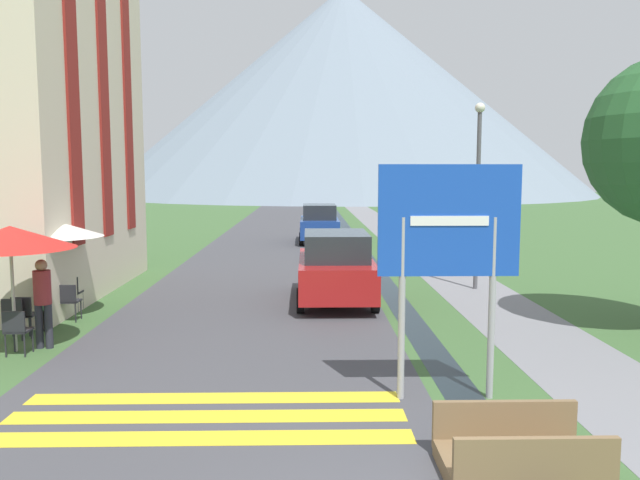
{
  "coord_description": "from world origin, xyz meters",
  "views": [
    {
      "loc": [
        -1.12,
        -5.12,
        3.33
      ],
      "look_at": [
        -0.81,
        10.0,
        1.68
      ],
      "focal_mm": 35.0,
      "sensor_mm": 36.0,
      "label": 1
    }
  ],
  "objects_px": {
    "cafe_umbrella_front_red": "(10,238)",
    "person_seated_far": "(71,284)",
    "person_standing_terrace": "(43,297)",
    "cafe_chair_middle": "(69,299)",
    "cafe_chair_near_left": "(15,315)",
    "parked_car_near": "(336,267)",
    "parked_car_far": "(319,223)",
    "road_sign": "(449,242)",
    "cafe_chair_far_left": "(71,290)",
    "cafe_chair_nearest": "(16,328)",
    "cafe_chair_near_right": "(24,313)",
    "footbridge": "(518,455)",
    "streetlamp": "(478,180)",
    "cafe_umbrella_middle_white": "(53,229)",
    "person_seated_near": "(42,298)"
  },
  "relations": [
    {
      "from": "footbridge",
      "to": "person_standing_terrace",
      "type": "bearing_deg",
      "value": 144.94
    },
    {
      "from": "parked_car_near",
      "to": "person_seated_far",
      "type": "xyz_separation_m",
      "value": [
        -6.38,
        -1.01,
        -0.24
      ]
    },
    {
      "from": "cafe_chair_near_right",
      "to": "streetlamp",
      "type": "bearing_deg",
      "value": 10.76
    },
    {
      "from": "parked_car_near",
      "to": "person_seated_near",
      "type": "height_order",
      "value": "parked_car_near"
    },
    {
      "from": "parked_car_near",
      "to": "cafe_chair_middle",
      "type": "relative_size",
      "value": 4.87
    },
    {
      "from": "parked_car_far",
      "to": "cafe_chair_far_left",
      "type": "xyz_separation_m",
      "value": [
        -6.23,
        -14.69,
        -0.4
      ]
    },
    {
      "from": "cafe_chair_near_left",
      "to": "person_seated_far",
      "type": "height_order",
      "value": "person_seated_far"
    },
    {
      "from": "footbridge",
      "to": "cafe_chair_near_right",
      "type": "bearing_deg",
      "value": 143.69
    },
    {
      "from": "cafe_umbrella_front_red",
      "to": "person_seated_far",
      "type": "bearing_deg",
      "value": 93.62
    },
    {
      "from": "person_standing_terrace",
      "to": "cafe_chair_middle",
      "type": "bearing_deg",
      "value": 98.89
    },
    {
      "from": "cafe_chair_near_right",
      "to": "person_seated_far",
      "type": "bearing_deg",
      "value": 73.37
    },
    {
      "from": "road_sign",
      "to": "streetlamp",
      "type": "relative_size",
      "value": 0.65
    },
    {
      "from": "parked_car_far",
      "to": "cafe_umbrella_front_red",
      "type": "xyz_separation_m",
      "value": [
        -6.02,
        -18.06,
        1.23
      ]
    },
    {
      "from": "cafe_umbrella_front_red",
      "to": "person_seated_near",
      "type": "distance_m",
      "value": 2.09
    },
    {
      "from": "cafe_chair_near_right",
      "to": "cafe_chair_nearest",
      "type": "bearing_deg",
      "value": -86.02
    },
    {
      "from": "parked_car_far",
      "to": "cafe_umbrella_middle_white",
      "type": "xyz_separation_m",
      "value": [
        -6.32,
        -15.38,
        1.15
      ]
    },
    {
      "from": "cafe_chair_far_left",
      "to": "person_standing_terrace",
      "type": "xyz_separation_m",
      "value": [
        0.66,
        -3.16,
        0.47
      ]
    },
    {
      "from": "footbridge",
      "to": "person_standing_terrace",
      "type": "height_order",
      "value": "person_standing_terrace"
    },
    {
      "from": "parked_car_near",
      "to": "cafe_umbrella_front_red",
      "type": "bearing_deg",
      "value": -144.96
    },
    {
      "from": "parked_car_far",
      "to": "cafe_chair_near_right",
      "type": "xyz_separation_m",
      "value": [
        -6.29,
        -17.08,
        -0.4
      ]
    },
    {
      "from": "cafe_chair_far_left",
      "to": "cafe_chair_middle",
      "type": "distance_m",
      "value": 1.09
    },
    {
      "from": "footbridge",
      "to": "cafe_chair_near_left",
      "type": "relative_size",
      "value": 2.0
    },
    {
      "from": "parked_car_near",
      "to": "person_seated_far",
      "type": "bearing_deg",
      "value": -171.04
    },
    {
      "from": "cafe_chair_near_left",
      "to": "person_seated_near",
      "type": "distance_m",
      "value": 0.77
    },
    {
      "from": "cafe_umbrella_middle_white",
      "to": "person_standing_terrace",
      "type": "height_order",
      "value": "cafe_umbrella_middle_white"
    },
    {
      "from": "person_seated_near",
      "to": "person_seated_far",
      "type": "relative_size",
      "value": 1.06
    },
    {
      "from": "cafe_umbrella_middle_white",
      "to": "streetlamp",
      "type": "xyz_separation_m",
      "value": [
        10.57,
        3.4,
        1.05
      ]
    },
    {
      "from": "road_sign",
      "to": "cafe_chair_far_left",
      "type": "xyz_separation_m",
      "value": [
        -7.69,
        5.96,
        -1.81
      ]
    },
    {
      "from": "cafe_chair_far_left",
      "to": "cafe_chair_near_right",
      "type": "height_order",
      "value": "same"
    },
    {
      "from": "cafe_chair_nearest",
      "to": "footbridge",
      "type": "bearing_deg",
      "value": -47.0
    },
    {
      "from": "cafe_chair_far_left",
      "to": "streetlamp",
      "type": "distance_m",
      "value": 11.13
    },
    {
      "from": "cafe_chair_nearest",
      "to": "person_seated_far",
      "type": "relative_size",
      "value": 0.71
    },
    {
      "from": "road_sign",
      "to": "person_seated_near",
      "type": "bearing_deg",
      "value": 151.61
    },
    {
      "from": "cafe_chair_far_left",
      "to": "cafe_umbrella_front_red",
      "type": "distance_m",
      "value": 3.75
    },
    {
      "from": "cafe_chair_middle",
      "to": "person_seated_far",
      "type": "distance_m",
      "value": 1.05
    },
    {
      "from": "cafe_chair_far_left",
      "to": "cafe_umbrella_front_red",
      "type": "relative_size",
      "value": 0.36
    },
    {
      "from": "parked_car_near",
      "to": "cafe_chair_middle",
      "type": "distance_m",
      "value": 6.39
    },
    {
      "from": "cafe_umbrella_middle_white",
      "to": "parked_car_near",
      "type": "bearing_deg",
      "value": 14.24
    },
    {
      "from": "cafe_chair_near_right",
      "to": "cafe_umbrella_middle_white",
      "type": "xyz_separation_m",
      "value": [
        -0.03,
        1.7,
        1.54
      ]
    },
    {
      "from": "streetlamp",
      "to": "cafe_umbrella_front_red",
      "type": "bearing_deg",
      "value": -149.35
    },
    {
      "from": "parked_car_far",
      "to": "person_seated_far",
      "type": "xyz_separation_m",
      "value": [
        -6.22,
        -14.74,
        -0.24
      ]
    },
    {
      "from": "cafe_umbrella_middle_white",
      "to": "person_seated_far",
      "type": "bearing_deg",
      "value": 81.65
    },
    {
      "from": "parked_car_far",
      "to": "person_standing_terrace",
      "type": "xyz_separation_m",
      "value": [
        -5.57,
        -17.86,
        0.08
      ]
    },
    {
      "from": "person_seated_near",
      "to": "footbridge",
      "type": "bearing_deg",
      "value": -39.25
    },
    {
      "from": "road_sign",
      "to": "person_seated_far",
      "type": "bearing_deg",
      "value": 142.46
    },
    {
      "from": "parked_car_far",
      "to": "person_seated_far",
      "type": "height_order",
      "value": "parked_car_far"
    },
    {
      "from": "cafe_chair_near_left",
      "to": "person_standing_terrace",
      "type": "distance_m",
      "value": 1.13
    },
    {
      "from": "cafe_chair_nearest",
      "to": "cafe_chair_near_left",
      "type": "bearing_deg",
      "value": 100.71
    },
    {
      "from": "cafe_chair_near_right",
      "to": "road_sign",
      "type": "bearing_deg",
      "value": -39.8
    },
    {
      "from": "cafe_chair_middle",
      "to": "cafe_chair_near_left",
      "type": "bearing_deg",
      "value": -117.23
    }
  ]
}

